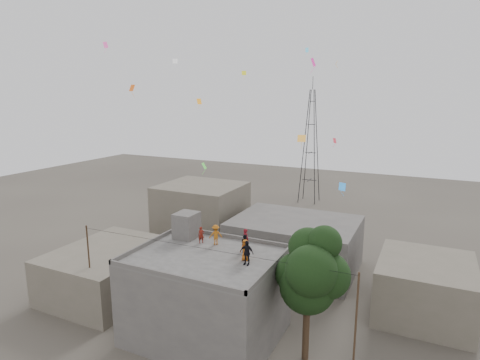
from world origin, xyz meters
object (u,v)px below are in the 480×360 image
object	(u,v)px
tree	(311,272)
transmission_tower	(311,147)
person_dark_adult	(247,253)
person_red_adult	(246,240)
stair_head_box	(187,225)

from	to	relation	value
tree	transmission_tower	xyz separation A→B (m)	(-11.37, 39.40, 2.97)
person_dark_adult	tree	bearing A→B (deg)	9.47
person_red_adult	stair_head_box	bearing A→B (deg)	28.43
stair_head_box	person_red_adult	distance (m)	5.33
stair_head_box	person_dark_adult	bearing A→B (deg)	-22.65
person_red_adult	transmission_tower	bearing A→B (deg)	-47.48
stair_head_box	person_red_adult	xyz separation A→B (m)	(5.31, -0.46, -0.18)
stair_head_box	person_dark_adult	xyz separation A→B (m)	(6.39, -2.67, -0.17)
stair_head_box	person_red_adult	bearing A→B (deg)	-4.93
tree	person_dark_adult	bearing A→B (deg)	-170.96
person_dark_adult	person_red_adult	bearing A→B (deg)	116.58
tree	person_dark_adult	distance (m)	4.30
tree	person_red_adult	world-z (taller)	tree
tree	transmission_tower	distance (m)	41.12
stair_head_box	tree	distance (m)	10.80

